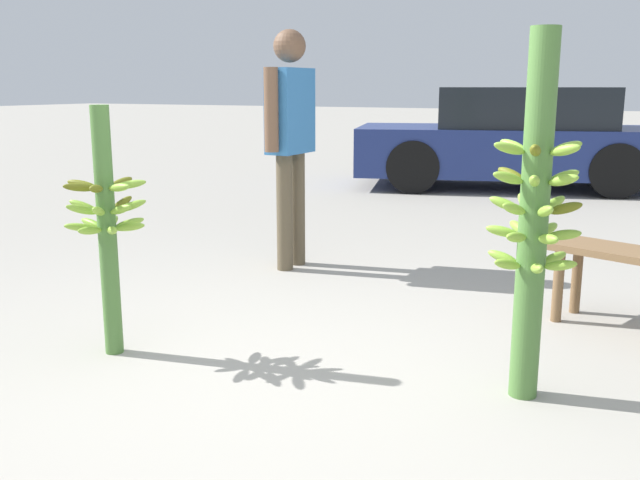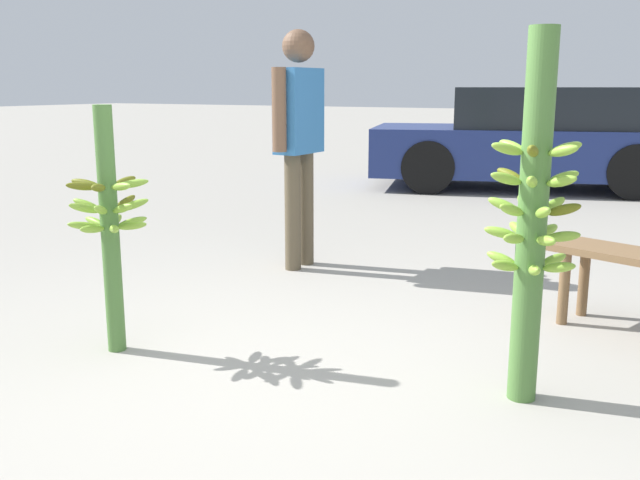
% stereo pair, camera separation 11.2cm
% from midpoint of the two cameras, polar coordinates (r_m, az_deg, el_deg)
% --- Properties ---
extents(ground_plane, '(80.00, 80.00, 0.00)m').
position_cam_midpoint_polar(ground_plane, '(3.27, -4.83, -12.07)').
color(ground_plane, '#9E998E').
extents(banana_stalk_left, '(0.41, 0.41, 1.25)m').
position_cam_midpoint_polar(banana_stalk_left, '(3.70, -17.53, 1.21)').
color(banana_stalk_left, '#4C7A38').
rests_on(banana_stalk_left, ground_plane).
extents(banana_stalk_center, '(0.40, 0.40, 1.58)m').
position_cam_midpoint_polar(banana_stalk_center, '(3.11, 15.75, 1.79)').
color(banana_stalk_center, '#4C7A38').
rests_on(banana_stalk_center, ground_plane).
extents(vendor_person, '(0.23, 0.63, 1.74)m').
position_cam_midpoint_polar(vendor_person, '(5.26, -3.01, 8.95)').
color(vendor_person, brown).
rests_on(vendor_person, ground_plane).
extents(parked_car, '(4.26, 2.73, 1.33)m').
position_cam_midpoint_polar(parked_car, '(9.89, 14.80, 7.80)').
color(parked_car, navy).
rests_on(parked_car, ground_plane).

